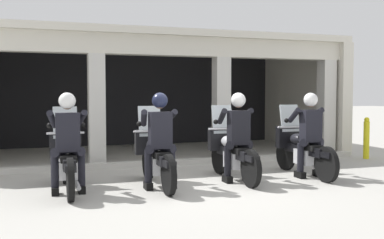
{
  "coord_description": "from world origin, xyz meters",
  "views": [
    {
      "loc": [
        -2.56,
        -7.18,
        1.55
      ],
      "look_at": [
        0.0,
        0.48,
        1.1
      ],
      "focal_mm": 42.21,
      "sensor_mm": 36.0,
      "label": 1
    }
  ],
  "objects_px": {
    "motorcycle_center_left": "(156,156)",
    "motorcycle_far_right": "(301,149)",
    "police_officer_center_right": "(238,129)",
    "bollard_kerbside": "(366,138)",
    "motorcycle_center_right": "(231,152)",
    "police_officer_far_right": "(310,127)",
    "police_officer_far_left": "(68,134)",
    "motorcycle_far_left": "(67,160)",
    "police_officer_center_left": "(160,132)"
  },
  "relations": [
    {
      "from": "bollard_kerbside",
      "to": "police_officer_center_left",
      "type": "bearing_deg",
      "value": -162.31
    },
    {
      "from": "motorcycle_center_right",
      "to": "bollard_kerbside",
      "type": "distance_m",
      "value": 4.36
    },
    {
      "from": "motorcycle_center_left",
      "to": "police_officer_far_right",
      "type": "bearing_deg",
      "value": -10.93
    },
    {
      "from": "motorcycle_center_left",
      "to": "motorcycle_far_right",
      "type": "bearing_deg",
      "value": -5.35
    },
    {
      "from": "motorcycle_center_left",
      "to": "police_officer_far_right",
      "type": "height_order",
      "value": "police_officer_far_right"
    },
    {
      "from": "motorcycle_center_right",
      "to": "bollard_kerbside",
      "type": "xyz_separation_m",
      "value": [
        4.14,
        1.37,
        -0.0
      ]
    },
    {
      "from": "motorcycle_center_left",
      "to": "bollard_kerbside",
      "type": "distance_m",
      "value": 5.79
    },
    {
      "from": "police_officer_center_left",
      "to": "police_officer_far_left",
      "type": "bearing_deg",
      "value": 169.62
    },
    {
      "from": "motorcycle_center_left",
      "to": "motorcycle_far_right",
      "type": "relative_size",
      "value": 1.0
    },
    {
      "from": "police_officer_center_right",
      "to": "motorcycle_far_right",
      "type": "height_order",
      "value": "police_officer_center_right"
    },
    {
      "from": "police_officer_center_right",
      "to": "motorcycle_far_left",
      "type": "bearing_deg",
      "value": 171.78
    },
    {
      "from": "police_officer_center_right",
      "to": "bollard_kerbside",
      "type": "relative_size",
      "value": 1.58
    },
    {
      "from": "police_officer_far_left",
      "to": "police_officer_center_right",
      "type": "distance_m",
      "value": 2.91
    },
    {
      "from": "motorcycle_far_left",
      "to": "police_officer_center_left",
      "type": "relative_size",
      "value": 1.29
    },
    {
      "from": "police_officer_center_left",
      "to": "motorcycle_far_right",
      "type": "bearing_deg",
      "value": 0.18
    },
    {
      "from": "police_officer_center_right",
      "to": "police_officer_far_right",
      "type": "xyz_separation_m",
      "value": [
        1.46,
        -0.02,
        0.0
      ]
    },
    {
      "from": "motorcycle_center_right",
      "to": "police_officer_far_right",
      "type": "height_order",
      "value": "police_officer_far_right"
    },
    {
      "from": "motorcycle_far_right",
      "to": "motorcycle_center_right",
      "type": "bearing_deg",
      "value": 177.73
    },
    {
      "from": "police_officer_far_left",
      "to": "motorcycle_far_left",
      "type": "bearing_deg",
      "value": 86.34
    },
    {
      "from": "motorcycle_center_right",
      "to": "police_officer_center_left",
      "type": "bearing_deg",
      "value": -167.89
    },
    {
      "from": "motorcycle_far_left",
      "to": "bollard_kerbside",
      "type": "relative_size",
      "value": 2.03
    },
    {
      "from": "motorcycle_far_left",
      "to": "motorcycle_center_left",
      "type": "height_order",
      "value": "same"
    },
    {
      "from": "motorcycle_center_right",
      "to": "police_officer_center_right",
      "type": "height_order",
      "value": "police_officer_center_right"
    },
    {
      "from": "motorcycle_far_right",
      "to": "police_officer_far_right",
      "type": "distance_m",
      "value": 0.52
    },
    {
      "from": "motorcycle_far_right",
      "to": "bollard_kerbside",
      "type": "distance_m",
      "value": 3.02
    },
    {
      "from": "police_officer_far_left",
      "to": "motorcycle_center_right",
      "type": "bearing_deg",
      "value": 3.19
    },
    {
      "from": "motorcycle_center_right",
      "to": "police_officer_far_right",
      "type": "distance_m",
      "value": 1.55
    },
    {
      "from": "motorcycle_center_left",
      "to": "motorcycle_far_right",
      "type": "height_order",
      "value": "same"
    },
    {
      "from": "police_officer_center_left",
      "to": "motorcycle_center_right",
      "type": "distance_m",
      "value": 1.58
    },
    {
      "from": "motorcycle_far_left",
      "to": "police_officer_far_left",
      "type": "xyz_separation_m",
      "value": [
        -0.0,
        -0.28,
        0.44
      ]
    },
    {
      "from": "motorcycle_far_left",
      "to": "police_officer_center_right",
      "type": "height_order",
      "value": "police_officer_center_right"
    },
    {
      "from": "police_officer_center_left",
      "to": "police_officer_center_right",
      "type": "relative_size",
      "value": 1.0
    },
    {
      "from": "police_officer_center_left",
      "to": "motorcycle_far_right",
      "type": "xyz_separation_m",
      "value": [
        2.91,
        0.39,
        -0.44
      ]
    },
    {
      "from": "police_officer_far_left",
      "to": "motorcycle_center_right",
      "type": "relative_size",
      "value": 0.78
    },
    {
      "from": "police_officer_far_right",
      "to": "bollard_kerbside",
      "type": "height_order",
      "value": "police_officer_far_right"
    },
    {
      "from": "motorcycle_far_left",
      "to": "police_officer_center_right",
      "type": "distance_m",
      "value": 2.95
    },
    {
      "from": "bollard_kerbside",
      "to": "motorcycle_center_left",
      "type": "bearing_deg",
      "value": -164.98
    },
    {
      "from": "motorcycle_center_right",
      "to": "police_officer_far_right",
      "type": "bearing_deg",
      "value": -15.66
    },
    {
      "from": "motorcycle_center_right",
      "to": "police_officer_center_right",
      "type": "relative_size",
      "value": 1.29
    },
    {
      "from": "police_officer_center_left",
      "to": "bollard_kerbside",
      "type": "xyz_separation_m",
      "value": [
        5.59,
        1.78,
        -0.44
      ]
    },
    {
      "from": "motorcycle_center_left",
      "to": "police_officer_center_right",
      "type": "bearing_deg",
      "value": -13.46
    },
    {
      "from": "motorcycle_center_left",
      "to": "motorcycle_far_left",
      "type": "bearing_deg",
      "value": 169.62
    },
    {
      "from": "motorcycle_far_right",
      "to": "police_officer_far_right",
      "type": "height_order",
      "value": "police_officer_far_right"
    },
    {
      "from": "motorcycle_center_right",
      "to": "police_officer_center_right",
      "type": "distance_m",
      "value": 0.52
    },
    {
      "from": "police_officer_far_left",
      "to": "police_officer_center_left",
      "type": "height_order",
      "value": "same"
    },
    {
      "from": "motorcycle_far_right",
      "to": "police_officer_far_right",
      "type": "bearing_deg",
      "value": -91.54
    },
    {
      "from": "police_officer_far_left",
      "to": "bollard_kerbside",
      "type": "bearing_deg",
      "value": 10.22
    },
    {
      "from": "motorcycle_far_right",
      "to": "motorcycle_far_left",
      "type": "bearing_deg",
      "value": 179.08
    },
    {
      "from": "police_officer_center_right",
      "to": "police_officer_far_right",
      "type": "distance_m",
      "value": 1.46
    },
    {
      "from": "bollard_kerbside",
      "to": "police_officer_far_left",
      "type": "bearing_deg",
      "value": -166.38
    }
  ]
}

